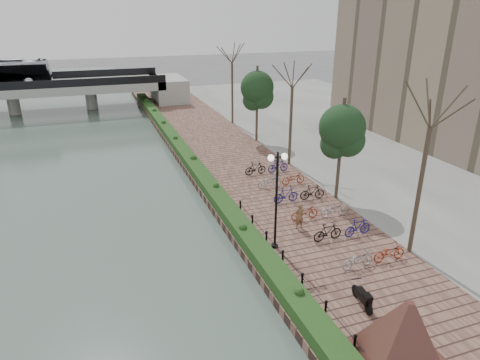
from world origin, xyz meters
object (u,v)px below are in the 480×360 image
granite_monument (405,337)px  motorcycle (362,296)px  lamppost (277,181)px  pedestrian (299,216)px

granite_monument → motorcycle: 3.57m
granite_monument → lamppost: lamppost is taller
lamppost → pedestrian: 3.82m
lamppost → motorcycle: (1.46, -5.50, -3.22)m
lamppost → granite_monument: bearing=-85.6°
granite_monument → motorcycle: bearing=76.8°
pedestrian → granite_monument: bearing=77.9°
granite_monument → pedestrian: (1.39, 10.24, -0.64)m
granite_monument → lamppost: size_ratio=0.97×
lamppost → motorcycle: size_ratio=3.57×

